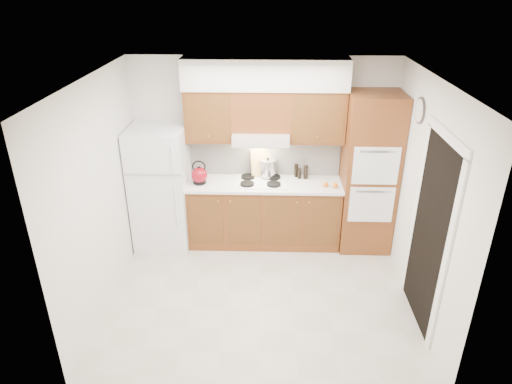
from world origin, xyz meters
TOP-DOWN VIEW (x-y plane):
  - floor at (0.00, 0.00)m, footprint 3.60×3.60m
  - ceiling at (0.00, 0.00)m, footprint 3.60×3.60m
  - wall_back at (0.00, 1.50)m, footprint 3.60×0.02m
  - wall_left at (-1.80, 0.00)m, footprint 0.02×3.00m
  - wall_right at (1.80, 0.00)m, footprint 0.02×3.00m
  - fridge at (-1.41, 1.14)m, footprint 0.75×0.72m
  - base_cabinets at (0.02, 1.20)m, footprint 2.11×0.60m
  - countertop at (0.03, 1.19)m, footprint 2.13×0.62m
  - backsplash at (0.02, 1.49)m, footprint 2.11×0.03m
  - oven_cabinet at (1.44, 1.18)m, footprint 0.70×0.65m
  - upper_cab_left at (-0.71, 1.33)m, footprint 0.63×0.33m
  - upper_cab_right at (0.72, 1.33)m, footprint 0.73×0.33m
  - range_hood at (-0.02, 1.27)m, footprint 0.75×0.45m
  - upper_cab_over_hood at (-0.02, 1.33)m, footprint 0.75×0.33m
  - soffit at (0.03, 1.32)m, footprint 2.13×0.36m
  - cooktop at (-0.02, 1.21)m, footprint 0.74×0.50m
  - doorway at (1.79, -0.35)m, footprint 0.02×0.90m
  - wall_clock at (1.79, 0.55)m, footprint 0.02×0.30m
  - kettle at (-0.86, 1.14)m, footprint 0.28×0.28m
  - cutting_board at (-0.01, 1.42)m, footprint 0.33×0.20m
  - stock_pot at (0.07, 1.37)m, footprint 0.30×0.30m
  - condiment_a at (0.47, 1.41)m, footprint 0.06×0.06m
  - condiment_b at (0.61, 1.35)m, footprint 0.08×0.08m
  - condiment_c at (0.52, 1.35)m, footprint 0.06×0.06m
  - orange_near at (0.98, 1.05)m, footprint 0.07×0.07m
  - orange_far at (0.86, 1.08)m, footprint 0.08×0.08m

SIDE VIEW (x-z plane):
  - floor at x=0.00m, z-range 0.00..0.00m
  - base_cabinets at x=0.02m, z-range 0.00..0.90m
  - fridge at x=-1.41m, z-range 0.00..1.72m
  - countertop at x=0.03m, z-range 0.90..0.94m
  - cooktop at x=-0.02m, z-range 0.94..0.95m
  - orange_near at x=0.98m, z-range 0.94..1.01m
  - orange_far at x=0.86m, z-range 0.94..1.01m
  - condiment_c at x=0.52m, z-range 0.94..1.09m
  - condiment_a at x=0.47m, z-range 0.94..1.13m
  - condiment_b at x=0.61m, z-range 0.94..1.13m
  - doorway at x=1.79m, z-range 0.00..2.10m
  - kettle at x=-0.86m, z-range 0.95..1.17m
  - stock_pot at x=0.07m, z-range 0.97..1.21m
  - oven_cabinet at x=1.44m, z-range 0.00..2.20m
  - cutting_board at x=-0.01m, z-range 0.93..1.35m
  - backsplash at x=0.02m, z-range 0.94..1.50m
  - wall_back at x=0.00m, z-range 0.00..2.60m
  - wall_left at x=-1.80m, z-range 0.00..2.60m
  - wall_right at x=1.80m, z-range 0.00..2.60m
  - range_hood at x=-0.02m, z-range 1.50..1.65m
  - upper_cab_left at x=-0.71m, z-range 1.50..2.20m
  - upper_cab_right at x=0.72m, z-range 1.50..2.20m
  - upper_cab_over_hood at x=-0.02m, z-range 1.65..2.20m
  - wall_clock at x=1.79m, z-range 2.00..2.30m
  - soffit at x=0.03m, z-range 2.20..2.60m
  - ceiling at x=0.00m, z-range 2.60..2.60m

